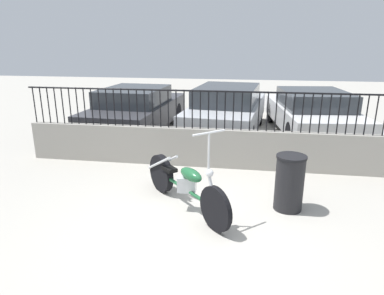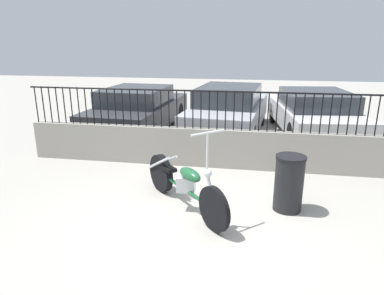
# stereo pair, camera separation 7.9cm
# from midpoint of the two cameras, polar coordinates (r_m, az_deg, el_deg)

# --- Properties ---
(ground_plane) EXTENTS (40.00, 40.00, 0.00)m
(ground_plane) POSITION_cam_midpoint_polar(r_m,az_deg,el_deg) (5.12, 0.92, -12.52)
(ground_plane) COLOR #ADA89E
(low_wall) EXTENTS (8.21, 0.18, 0.82)m
(low_wall) POSITION_cam_midpoint_polar(r_m,az_deg,el_deg) (7.16, 3.69, -0.13)
(low_wall) COLOR #9E998E
(low_wall) RESTS_ON ground_plane
(fence_railing) EXTENTS (8.21, 0.04, 0.80)m
(fence_railing) POSITION_cam_midpoint_polar(r_m,az_deg,el_deg) (6.94, 3.84, 7.22)
(fence_railing) COLOR black
(fence_railing) RESTS_ON low_wall
(motorcycle_green) EXTENTS (1.62, 1.77, 1.40)m
(motorcycle_green) POSITION_cam_midpoint_polar(r_m,az_deg,el_deg) (5.47, -2.20, -5.80)
(motorcycle_green) COLOR black
(motorcycle_green) RESTS_ON ground_plane
(trash_bin) EXTENTS (0.46, 0.46, 0.89)m
(trash_bin) POSITION_cam_midpoint_polar(r_m,az_deg,el_deg) (5.54, 15.53, -5.66)
(trash_bin) COLOR black
(trash_bin) RESTS_ON ground_plane
(car_dark_grey) EXTENTS (2.03, 4.42, 1.30)m
(car_dark_grey) POSITION_cam_midpoint_polar(r_m,az_deg,el_deg) (10.08, -9.42, 6.27)
(car_dark_grey) COLOR black
(car_dark_grey) RESTS_ON ground_plane
(car_silver) EXTENTS (2.21, 4.72, 1.39)m
(car_silver) POSITION_cam_midpoint_polar(r_m,az_deg,el_deg) (9.69, 5.75, 6.21)
(car_silver) COLOR black
(car_silver) RESTS_ON ground_plane
(car_white) EXTENTS (2.36, 4.65, 1.25)m
(car_white) POSITION_cam_midpoint_polar(r_m,az_deg,el_deg) (10.29, 19.03, 5.66)
(car_white) COLOR black
(car_white) RESTS_ON ground_plane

